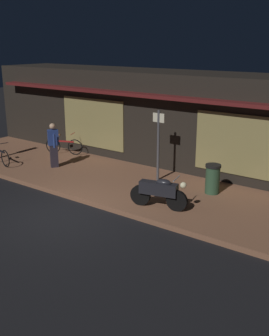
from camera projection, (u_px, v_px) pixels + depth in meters
The scene contains 8 objects.
ground_plane at pixel (60, 215), 11.62m from camera, with size 60.00×60.00×0.00m, color black.
sidewalk_slab at pixel (125, 184), 13.90m from camera, with size 18.00×4.00×0.15m, color brown.
storefront_building at pixel (178, 119), 15.98m from camera, with size 18.00×3.30×3.60m.
motorcycle at pixel (160, 191), 11.57m from camera, with size 1.68×0.65×0.97m.
bicycle_parked at pixel (64, 146), 17.23m from camera, with size 1.56×0.68×0.91m.
person_photographer at pixel (53, 144), 15.29m from camera, with size 0.56×0.44×1.67m.
sign_post at pixel (158, 141), 13.69m from camera, with size 0.44×0.09×2.40m.
trash_bin at pixel (213, 179), 12.73m from camera, with size 0.48×0.48×0.93m.
Camera 1 is at (8.11, -7.32, 4.69)m, focal length 43.93 mm.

